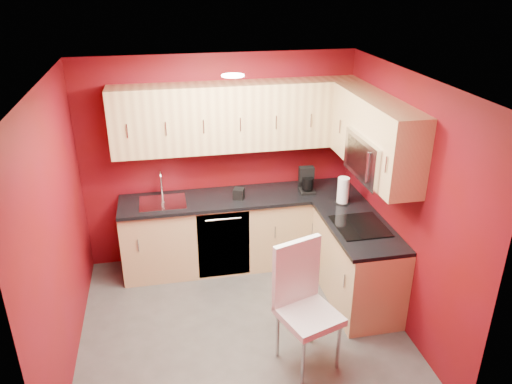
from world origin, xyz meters
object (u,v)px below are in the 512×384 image
object	(u,v)px
paper_towel	(343,190)
dining_chair	(309,310)
microwave	(378,157)
coffee_maker	(307,180)
napkin_holder	(239,194)
sink	(162,199)

from	to	relation	value
paper_towel	dining_chair	bearing A→B (deg)	-119.74
microwave	coffee_maker	xyz separation A→B (m)	(-0.40, 0.95, -0.60)
microwave	dining_chair	size ratio (longest dim) A/B	0.64
coffee_maker	napkin_holder	distance (m)	0.83
microwave	paper_towel	xyz separation A→B (m)	(-0.10, 0.58, -0.60)
napkin_holder	paper_towel	xyz separation A→B (m)	(1.13, -0.34, 0.09)
napkin_holder	paper_towel	bearing A→B (deg)	-16.65
dining_chair	sink	bearing A→B (deg)	104.59
coffee_maker	paper_towel	size ratio (longest dim) A/B	0.96
microwave	paper_towel	bearing A→B (deg)	99.41
microwave	dining_chair	distance (m)	1.61
coffee_maker	paper_towel	world-z (taller)	paper_towel
coffee_maker	sink	bearing A→B (deg)	-177.68
paper_towel	coffee_maker	bearing A→B (deg)	129.64
microwave	coffee_maker	distance (m)	1.19
microwave	paper_towel	world-z (taller)	microwave
paper_towel	dining_chair	xyz separation A→B (m)	(-0.79, -1.39, -0.47)
coffee_maker	napkin_holder	size ratio (longest dim) A/B	2.34
dining_chair	coffee_maker	bearing A→B (deg)	55.61
sink	coffee_maker	xyz separation A→B (m)	(1.69, -0.06, 0.11)
sink	paper_towel	xyz separation A→B (m)	(2.00, -0.43, 0.12)
coffee_maker	paper_towel	bearing A→B (deg)	-46.14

